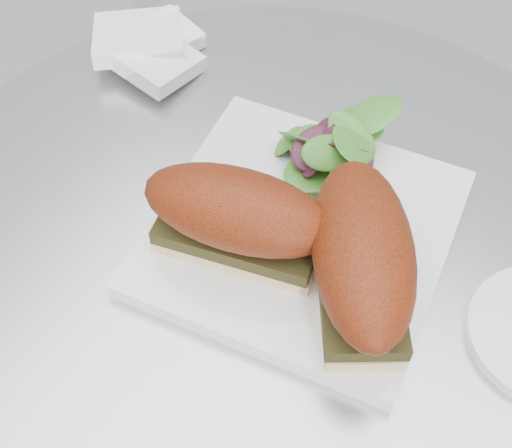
{
  "coord_description": "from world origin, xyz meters",
  "views": [
    {
      "loc": [
        0.17,
        -0.29,
        1.23
      ],
      "look_at": [
        -0.02,
        0.01,
        0.77
      ],
      "focal_mm": 50.0,
      "sensor_mm": 36.0,
      "label": 1
    }
  ],
  "objects": [
    {
      "name": "table",
      "position": [
        0.0,
        0.0,
        0.49
      ],
      "size": [
        0.7,
        0.7,
        0.73
      ],
      "color": "#A4A7AB",
      "rests_on": "ground"
    },
    {
      "name": "plate",
      "position": [
        0.01,
        0.04,
        0.74
      ],
      "size": [
        0.27,
        0.27,
        0.02
      ],
      "primitive_type": "cube",
      "rotation": [
        0.0,
        0.0,
        0.14
      ],
      "color": "white",
      "rests_on": "table"
    },
    {
      "name": "sandwich_left",
      "position": [
        -0.02,
        -0.01,
        0.79
      ],
      "size": [
        0.17,
        0.1,
        0.08
      ],
      "rotation": [
        0.0,
        0.0,
        0.24
      ],
      "color": "beige",
      "rests_on": "plate"
    },
    {
      "name": "sandwich_right",
      "position": [
        0.08,
        0.01,
        0.79
      ],
      "size": [
        0.16,
        0.18,
        0.08
      ],
      "rotation": [
        0.0,
        0.0,
        -0.99
      ],
      "color": "beige",
      "rests_on": "plate"
    },
    {
      "name": "salad",
      "position": [
        -0.02,
        0.11,
        0.77
      ],
      "size": [
        0.12,
        0.12,
        0.05
      ],
      "primitive_type": null,
      "color": "#418E2E",
      "rests_on": "plate"
    },
    {
      "name": "napkin",
      "position": [
        -0.24,
        0.15,
        0.74
      ],
      "size": [
        0.16,
        0.16,
        0.02
      ],
      "primitive_type": null,
      "rotation": [
        0.0,
        0.0,
        0.39
      ],
      "color": "white",
      "rests_on": "table"
    }
  ]
}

